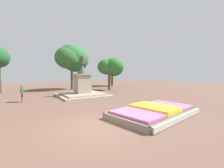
# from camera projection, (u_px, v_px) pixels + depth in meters

# --- Properties ---
(ground_plane) EXTENTS (78.99, 78.99, 0.00)m
(ground_plane) POSITION_uv_depth(u_px,v_px,m) (101.00, 126.00, 7.12)
(ground_plane) COLOR brown
(flower_planter) EXTENTS (5.94, 4.02, 0.58)m
(flower_planter) POSITION_uv_depth(u_px,v_px,m) (155.00, 112.00, 8.93)
(flower_planter) COLOR #38281C
(flower_planter) RESTS_ON ground_plane
(statue_monument) EXTENTS (5.21, 5.21, 4.52)m
(statue_monument) POSITION_uv_depth(u_px,v_px,m) (82.00, 87.00, 16.82)
(statue_monument) COLOR gray
(statue_monument) RESTS_ON ground_plane
(pedestrian_with_handbag) EXTENTS (0.23, 0.73, 1.59)m
(pedestrian_with_handbag) POSITION_uv_depth(u_px,v_px,m) (22.00, 92.00, 13.19)
(pedestrian_with_handbag) COLOR #8C4C99
(pedestrian_with_handbag) RESTS_ON ground_plane
(park_tree_far_left) EXTENTS (4.62, 4.13, 5.74)m
(park_tree_far_left) POSITION_uv_depth(u_px,v_px,m) (112.00, 67.00, 30.28)
(park_tree_far_left) COLOR brown
(park_tree_far_left) RESTS_ON ground_plane
(park_tree_far_right) EXTENTS (5.47, 4.84, 6.97)m
(park_tree_far_right) POSITION_uv_depth(u_px,v_px,m) (72.00, 58.00, 23.33)
(park_tree_far_right) COLOR #4C3823
(park_tree_far_right) RESTS_ON ground_plane
(park_tree_street_side) EXTENTS (3.77, 3.51, 4.89)m
(park_tree_street_side) POSITION_uv_depth(u_px,v_px,m) (111.00, 67.00, 22.68)
(park_tree_street_side) COLOR brown
(park_tree_street_side) RESTS_ON ground_plane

